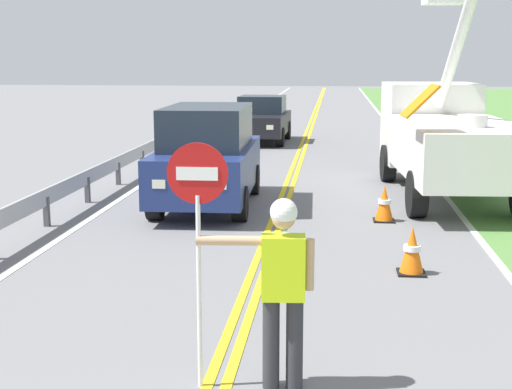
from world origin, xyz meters
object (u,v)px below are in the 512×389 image
at_px(utility_bucket_truck, 445,133).
at_px(traffic_cone_lead, 412,251).
at_px(oncoming_sedan_second, 262,120).
at_px(flagger_worker, 282,281).
at_px(stop_sign_paddle, 198,211).
at_px(oncoming_suv_nearest, 208,156).
at_px(traffic_cone_mid, 384,204).

xyz_separation_m(utility_bucket_truck, traffic_cone_lead, (-1.36, -6.53, -1.07)).
height_order(utility_bucket_truck, oncoming_sedan_second, utility_bucket_truck).
bearing_deg(flagger_worker, utility_bucket_truck, 74.16).
distance_m(stop_sign_paddle, traffic_cone_lead, 4.82).
height_order(stop_sign_paddle, oncoming_suv_nearest, stop_sign_paddle).
relative_size(stop_sign_paddle, traffic_cone_lead, 3.33).
bearing_deg(oncoming_suv_nearest, traffic_cone_mid, -17.19).
xyz_separation_m(stop_sign_paddle, oncoming_suv_nearest, (-1.39, 8.55, -0.65)).
bearing_deg(stop_sign_paddle, traffic_cone_lead, 59.13).
distance_m(traffic_cone_lead, traffic_cone_mid, 3.48).
height_order(stop_sign_paddle, traffic_cone_mid, stop_sign_paddle).
xyz_separation_m(oncoming_sedan_second, traffic_cone_lead, (3.82, -16.54, -0.50)).
xyz_separation_m(stop_sign_paddle, traffic_cone_lead, (2.37, 3.97, -1.37)).
relative_size(utility_bucket_truck, oncoming_sedan_second, 1.67).
height_order(traffic_cone_lead, traffic_cone_mid, same).
xyz_separation_m(traffic_cone_lead, traffic_cone_mid, (-0.17, 3.47, 0.00)).
relative_size(stop_sign_paddle, oncoming_sedan_second, 0.56).
xyz_separation_m(flagger_worker, oncoming_suv_nearest, (-2.16, 8.50, 0.01)).
xyz_separation_m(oncoming_sedan_second, traffic_cone_mid, (3.65, -13.07, -0.50)).
bearing_deg(oncoming_suv_nearest, flagger_worker, -75.73).
bearing_deg(utility_bucket_truck, oncoming_suv_nearest, -159.22).
height_order(oncoming_sedan_second, traffic_cone_lead, oncoming_sedan_second).
relative_size(oncoming_sedan_second, traffic_cone_lead, 5.93).
xyz_separation_m(stop_sign_paddle, traffic_cone_mid, (2.20, 7.44, -1.37)).
height_order(utility_bucket_truck, traffic_cone_lead, utility_bucket_truck).
bearing_deg(utility_bucket_truck, traffic_cone_lead, -101.75).
distance_m(stop_sign_paddle, utility_bucket_truck, 11.14).
bearing_deg(utility_bucket_truck, traffic_cone_mid, -116.55).
bearing_deg(flagger_worker, traffic_cone_lead, 67.71).
bearing_deg(oncoming_sedan_second, flagger_worker, -83.83).
height_order(flagger_worker, stop_sign_paddle, stop_sign_paddle).
relative_size(flagger_worker, stop_sign_paddle, 0.78).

